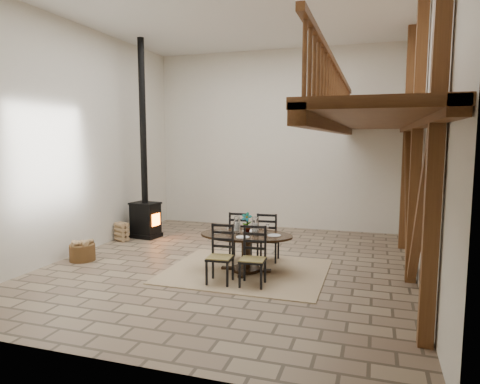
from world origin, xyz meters
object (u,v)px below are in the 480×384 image
(dining_table, at_px, (246,250))
(log_basket, at_px, (82,252))
(log_stack, at_px, (122,232))
(wood_stove, at_px, (145,195))

(dining_table, xyz_separation_m, log_basket, (-3.48, -0.31, -0.23))
(log_basket, height_order, log_stack, log_stack)
(log_basket, bearing_deg, log_stack, 96.30)
(wood_stove, height_order, log_stack, wood_stove)
(dining_table, height_order, wood_stove, wood_stove)
(log_stack, bearing_deg, log_basket, -83.70)
(dining_table, bearing_deg, wood_stove, 144.84)
(dining_table, relative_size, wood_stove, 0.41)
(dining_table, distance_m, log_basket, 3.50)
(log_basket, bearing_deg, wood_stove, 86.03)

